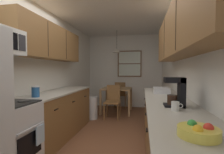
{
  "coord_description": "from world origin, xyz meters",
  "views": [
    {
      "loc": [
        0.64,
        -2.29,
        1.32
      ],
      "look_at": [
        -0.06,
        1.47,
        1.16
      ],
      "focal_mm": 26.37,
      "sensor_mm": 36.0,
      "label": 1
    }
  ],
  "objects_px": {
    "trash_bin": "(92,108)",
    "dining_table": "(117,92)",
    "coffee_maker": "(177,91)",
    "fruit_bowl": "(198,131)",
    "dining_chair_far": "(121,93)",
    "mug_by_coffeemaker": "(175,106)",
    "dish_rack": "(161,90)",
    "table_serving_bowl": "(114,87)",
    "storage_canister": "(35,91)",
    "dining_chair_near": "(113,100)",
    "stove_range": "(7,139)"
  },
  "relations": [
    {
      "from": "dining_chair_near",
      "to": "mug_by_coffeemaker",
      "type": "relative_size",
      "value": 7.79
    },
    {
      "from": "dining_chair_far",
      "to": "table_serving_bowl",
      "type": "distance_m",
      "value": 0.76
    },
    {
      "from": "dining_table",
      "to": "dining_chair_far",
      "type": "distance_m",
      "value": 0.67
    },
    {
      "from": "dining_chair_near",
      "to": "fruit_bowl",
      "type": "bearing_deg",
      "value": -70.84
    },
    {
      "from": "trash_bin",
      "to": "dining_table",
      "type": "bearing_deg",
      "value": 55.65
    },
    {
      "from": "coffee_maker",
      "to": "dish_rack",
      "type": "xyz_separation_m",
      "value": [
        -0.05,
        1.13,
        -0.13
      ]
    },
    {
      "from": "fruit_bowl",
      "to": "table_serving_bowl",
      "type": "bearing_deg",
      "value": 107.25
    },
    {
      "from": "mug_by_coffeemaker",
      "to": "table_serving_bowl",
      "type": "height_order",
      "value": "mug_by_coffeemaker"
    },
    {
      "from": "coffee_maker",
      "to": "dish_rack",
      "type": "distance_m",
      "value": 1.14
    },
    {
      "from": "stove_range",
      "to": "fruit_bowl",
      "type": "xyz_separation_m",
      "value": [
        1.98,
        -0.62,
        0.47
      ]
    },
    {
      "from": "mug_by_coffeemaker",
      "to": "fruit_bowl",
      "type": "distance_m",
      "value": 0.68
    },
    {
      "from": "coffee_maker",
      "to": "mug_by_coffeemaker",
      "type": "bearing_deg",
      "value": -104.6
    },
    {
      "from": "dining_chair_near",
      "to": "table_serving_bowl",
      "type": "distance_m",
      "value": 0.69
    },
    {
      "from": "stove_range",
      "to": "table_serving_bowl",
      "type": "relative_size",
      "value": 6.52
    },
    {
      "from": "mug_by_coffeemaker",
      "to": "table_serving_bowl",
      "type": "relative_size",
      "value": 0.68
    },
    {
      "from": "dining_table",
      "to": "dining_chair_far",
      "type": "relative_size",
      "value": 1.0
    },
    {
      "from": "coffee_maker",
      "to": "trash_bin",
      "type": "bearing_deg",
      "value": 127.41
    },
    {
      "from": "dining_chair_near",
      "to": "dining_chair_far",
      "type": "height_order",
      "value": "same"
    },
    {
      "from": "dining_chair_far",
      "to": "dining_table",
      "type": "bearing_deg",
      "value": -93.29
    },
    {
      "from": "trash_bin",
      "to": "coffee_maker",
      "type": "bearing_deg",
      "value": -52.59
    },
    {
      "from": "trash_bin",
      "to": "dining_chair_far",
      "type": "bearing_deg",
      "value": 68.06
    },
    {
      "from": "dining_chair_near",
      "to": "trash_bin",
      "type": "height_order",
      "value": "dining_chair_near"
    },
    {
      "from": "dining_table",
      "to": "trash_bin",
      "type": "height_order",
      "value": "dining_table"
    },
    {
      "from": "storage_canister",
      "to": "mug_by_coffeemaker",
      "type": "relative_size",
      "value": 1.48
    },
    {
      "from": "dining_chair_far",
      "to": "trash_bin",
      "type": "height_order",
      "value": "dining_chair_far"
    },
    {
      "from": "dining_table",
      "to": "mug_by_coffeemaker",
      "type": "relative_size",
      "value": 7.77
    },
    {
      "from": "table_serving_bowl",
      "to": "dining_chair_near",
      "type": "bearing_deg",
      "value": -83.44
    },
    {
      "from": "coffee_maker",
      "to": "dish_rack",
      "type": "bearing_deg",
      "value": 92.64
    },
    {
      "from": "dining_table",
      "to": "dish_rack",
      "type": "relative_size",
      "value": 2.64
    },
    {
      "from": "trash_bin",
      "to": "storage_canister",
      "type": "height_order",
      "value": "storage_canister"
    },
    {
      "from": "storage_canister",
      "to": "dish_rack",
      "type": "xyz_separation_m",
      "value": [
        1.98,
        0.82,
        -0.04
      ]
    },
    {
      "from": "dining_table",
      "to": "dish_rack",
      "type": "height_order",
      "value": "dish_rack"
    },
    {
      "from": "stove_range",
      "to": "dining_chair_far",
      "type": "height_order",
      "value": "stove_range"
    },
    {
      "from": "stove_range",
      "to": "table_serving_bowl",
      "type": "distance_m",
      "value": 3.4
    },
    {
      "from": "dining_table",
      "to": "storage_canister",
      "type": "distance_m",
      "value": 2.91
    },
    {
      "from": "mug_by_coffeemaker",
      "to": "dining_table",
      "type": "bearing_deg",
      "value": 108.95
    },
    {
      "from": "trash_bin",
      "to": "mug_by_coffeemaker",
      "type": "xyz_separation_m",
      "value": [
        1.68,
        -2.47,
        0.65
      ]
    },
    {
      "from": "dining_table",
      "to": "trash_bin",
      "type": "xyz_separation_m",
      "value": [
        -0.55,
        -0.81,
        -0.34
      ]
    },
    {
      "from": "fruit_bowl",
      "to": "dish_rack",
      "type": "relative_size",
      "value": 0.74
    },
    {
      "from": "stove_range",
      "to": "dish_rack",
      "type": "distance_m",
      "value": 2.46
    },
    {
      "from": "dining_chair_far",
      "to": "table_serving_bowl",
      "type": "relative_size",
      "value": 5.33
    },
    {
      "from": "storage_canister",
      "to": "coffee_maker",
      "type": "distance_m",
      "value": 2.06
    },
    {
      "from": "dining_table",
      "to": "mug_by_coffeemaker",
      "type": "distance_m",
      "value": 3.48
    },
    {
      "from": "mug_by_coffeemaker",
      "to": "dish_rack",
      "type": "relative_size",
      "value": 0.34
    },
    {
      "from": "dining_table",
      "to": "fruit_bowl",
      "type": "relative_size",
      "value": 3.58
    },
    {
      "from": "stove_range",
      "to": "dining_chair_far",
      "type": "distance_m",
      "value": 4.08
    },
    {
      "from": "stove_range",
      "to": "mug_by_coffeemaker",
      "type": "xyz_separation_m",
      "value": [
        1.97,
        0.05,
        0.48
      ]
    },
    {
      "from": "storage_canister",
      "to": "coffee_maker",
      "type": "xyz_separation_m",
      "value": [
        2.03,
        -0.31,
        0.09
      ]
    },
    {
      "from": "dining_table",
      "to": "dining_chair_near",
      "type": "height_order",
      "value": "dining_chair_near"
    },
    {
      "from": "coffee_maker",
      "to": "fruit_bowl",
      "type": "height_order",
      "value": "coffee_maker"
    }
  ]
}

